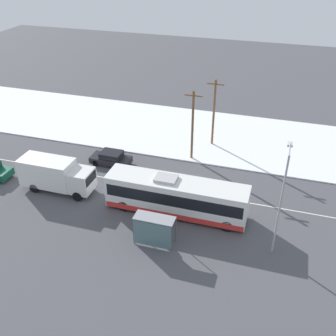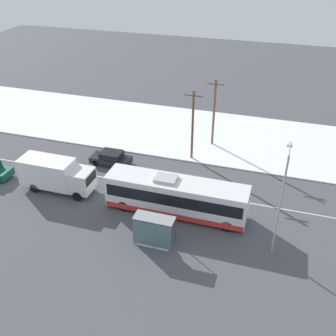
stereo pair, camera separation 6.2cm
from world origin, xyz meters
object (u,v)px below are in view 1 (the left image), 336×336
Objects in this scene: bus_shelter at (153,227)px; utility_pole_roadside at (193,124)px; sedan_car at (111,158)px; pedestrian_at_stop at (153,223)px; streetlamp at (282,192)px; utility_pole_snowlot at (214,112)px; city_bus at (176,196)px; box_truck at (55,174)px.

bus_shelter is 0.41× the size of utility_pole_roadside.
pedestrian_at_stop reaches higher than sedan_car.
streetlamp is 1.10× the size of utility_pole_snowlot.
city_bus is 3.45m from pedestrian_at_stop.
box_truck is at bearing 157.94° from bus_shelter.
city_bus is 3.86× the size of bus_shelter.
utility_pole_snowlot is at bearing -140.34° from sedan_car.
bus_shelter is (8.10, -10.12, 0.89)m from sedan_car.
streetlamp is (8.21, -2.07, 3.48)m from city_bus.
streetlamp is at bearing -14.16° from city_bus.
city_bus is 1.74× the size of box_truck.
utility_pole_roadside is at bearing -110.24° from utility_pole_snowlot.
utility_pole_roadside is at bearing 92.35° from bus_shelter.
utility_pole_snowlot reaches higher than sedan_car.
box_truck is 14.13m from utility_pole_roadside.
city_bus is at bearing 74.99° from pedestrian_at_stop.
box_truck is 17.75m from utility_pole_snowlot.
pedestrian_at_stop is at bearing 130.50° from sedan_car.
sedan_car is 12.02m from utility_pole_snowlot.
box_truck is at bearing -138.13° from utility_pole_roadside.
streetlamp is at bearing -50.97° from utility_pole_roadside.
utility_pole_snowlot reaches higher than city_bus.
streetlamp is at bearing -6.13° from box_truck.
utility_pole_snowlot is (0.83, 17.53, 2.27)m from bus_shelter.
pedestrian_at_stop is at bearing -17.55° from box_truck.
utility_pole_roadside is at bearing -154.31° from sedan_car.
city_bus is 9.68m from utility_pole_roadside.
streetlamp is (9.09, 1.23, 4.00)m from pedestrian_at_stop.
pedestrian_at_stop is 12.96m from utility_pole_roadside.
utility_pole_snowlot is at bearing 85.73° from pedestrian_at_stop.
streetlamp reaches higher than utility_pole_roadside.
city_bus reaches higher than sedan_car.
sedan_car is 0.49× the size of streetlamp.
bus_shelter is (10.95, -4.44, 0.00)m from box_truck.
city_bus is at bearing -0.20° from box_truck.
streetlamp reaches higher than utility_pole_snowlot.
city_bus is 1.44× the size of streetlamp.
streetlamp reaches higher than city_bus.
sedan_car is at bearing 130.50° from pedestrian_at_stop.
city_bus is at bearing -91.50° from utility_pole_snowlot.
box_truck is at bearing -131.99° from utility_pole_snowlot.
sedan_car is at bearing 63.38° from box_truck.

